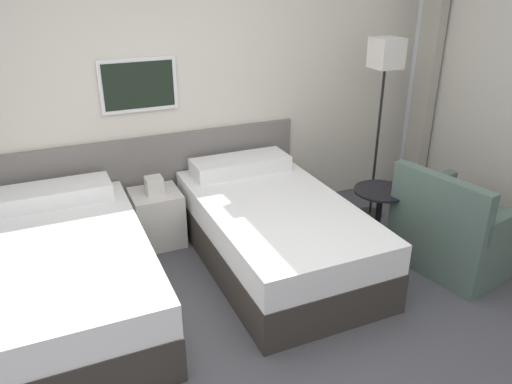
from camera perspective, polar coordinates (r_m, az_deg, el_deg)
The scene contains 8 objects.
ground_plane at distance 3.34m, azimuth 3.22°, elevation -17.72°, with size 16.00×16.00×0.00m, color #47474C.
wall_headboard at distance 4.45m, azimuth -8.71°, elevation 11.90°, with size 10.00×0.10×2.70m.
bed_near_door at distance 3.73m, azimuth -20.68°, elevation -8.96°, with size 1.09×1.93×0.67m.
bed_near_window at distance 4.05m, azimuth 2.09°, elevation -4.49°, with size 1.09×1.93×0.67m.
nightstand at distance 4.43m, azimuth -11.24°, elevation -2.76°, with size 0.41×0.41×0.62m.
floor_lamp at distance 4.63m, azimuth 14.51°, elevation 13.42°, with size 0.24×0.24×1.69m.
side_table at distance 4.33m, azimuth 13.88°, elevation -1.74°, with size 0.45×0.45×0.55m.
armchair at distance 4.35m, azimuth 22.07°, elevation -4.34°, with size 0.96×0.97×0.84m.
Camera 1 is at (-1.17, -2.19, 2.23)m, focal length 35.00 mm.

